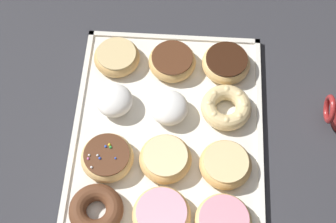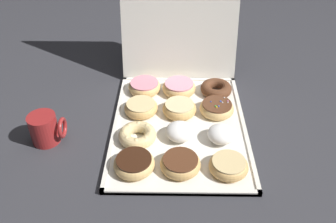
{
  "view_description": "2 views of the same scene",
  "coord_description": "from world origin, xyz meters",
  "px_view_note": "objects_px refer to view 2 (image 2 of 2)",
  "views": [
    {
      "loc": [
        -0.03,
        0.48,
        1.01
      ],
      "look_at": [
        0.0,
        -0.04,
        0.05
      ],
      "focal_mm": 54.62,
      "sensor_mm": 36.0,
      "label": 1
    },
    {
      "loc": [
        -0.02,
        -0.85,
        0.72
      ],
      "look_at": [
        -0.04,
        0.04,
        0.03
      ],
      "focal_mm": 37.86,
      "sensor_mm": 36.0,
      "label": 2
    }
  ],
  "objects_px": {
    "pink_frosted_donut_10": "(180,87)",
    "powdered_filled_donut_4": "(179,131)",
    "glazed_ring_donut_2": "(229,165)",
    "powdered_filled_donut_5": "(221,134)",
    "glazed_ring_donut_6": "(141,107)",
    "pink_frosted_donut_9": "(145,86)",
    "cruller_donut_3": "(137,135)",
    "chocolate_frosted_donut_1": "(182,163)",
    "glazed_ring_donut_7": "(179,108)",
    "donut_box": "(179,126)",
    "chocolate_frosted_donut_0": "(134,163)",
    "chocolate_cake_ring_donut_11": "(216,89)",
    "sprinkle_donut_8": "(217,108)",
    "coffee_mug": "(45,128)"
  },
  "relations": [
    {
      "from": "chocolate_frosted_donut_1",
      "to": "cruller_donut_3",
      "type": "bearing_deg",
      "value": 138.62
    },
    {
      "from": "chocolate_cake_ring_donut_11",
      "to": "glazed_ring_donut_6",
      "type": "bearing_deg",
      "value": -156.04
    },
    {
      "from": "cruller_donut_3",
      "to": "pink_frosted_donut_10",
      "type": "relative_size",
      "value": 0.96
    },
    {
      "from": "glazed_ring_donut_2",
      "to": "coffee_mug",
      "type": "bearing_deg",
      "value": 166.91
    },
    {
      "from": "glazed_ring_donut_2",
      "to": "sprinkle_donut_8",
      "type": "bearing_deg",
      "value": 91.77
    },
    {
      "from": "chocolate_frosted_donut_0",
      "to": "glazed_ring_donut_6",
      "type": "relative_size",
      "value": 1.02
    },
    {
      "from": "glazed_ring_donut_7",
      "to": "sprinkle_donut_8",
      "type": "height_order",
      "value": "sprinkle_donut_8"
    },
    {
      "from": "glazed_ring_donut_6",
      "to": "chocolate_cake_ring_donut_11",
      "type": "distance_m",
      "value": 0.28
    },
    {
      "from": "glazed_ring_donut_7",
      "to": "chocolate_cake_ring_donut_11",
      "type": "distance_m",
      "value": 0.18
    },
    {
      "from": "chocolate_frosted_donut_1",
      "to": "chocolate_cake_ring_donut_11",
      "type": "xyz_separation_m",
      "value": [
        0.13,
        0.36,
        -0.0
      ]
    },
    {
      "from": "cruller_donut_3",
      "to": "powdered_filled_donut_5",
      "type": "relative_size",
      "value": 1.38
    },
    {
      "from": "chocolate_frosted_donut_0",
      "to": "powdered_filled_donut_4",
      "type": "xyz_separation_m",
      "value": [
        0.12,
        0.13,
        0.0
      ]
    },
    {
      "from": "donut_box",
      "to": "powdered_filled_donut_5",
      "type": "bearing_deg",
      "value": -28.93
    },
    {
      "from": "pink_frosted_donut_9",
      "to": "cruller_donut_3",
      "type": "bearing_deg",
      "value": -90.89
    },
    {
      "from": "powdered_filled_donut_4",
      "to": "sprinkle_donut_8",
      "type": "height_order",
      "value": "powdered_filled_donut_4"
    },
    {
      "from": "glazed_ring_donut_6",
      "to": "powdered_filled_donut_5",
      "type": "bearing_deg",
      "value": -28.62
    },
    {
      "from": "glazed_ring_donut_2",
      "to": "glazed_ring_donut_7",
      "type": "distance_m",
      "value": 0.28
    },
    {
      "from": "donut_box",
      "to": "cruller_donut_3",
      "type": "height_order",
      "value": "cruller_donut_3"
    },
    {
      "from": "glazed_ring_donut_2",
      "to": "cruller_donut_3",
      "type": "bearing_deg",
      "value": 155.01
    },
    {
      "from": "chocolate_frosted_donut_0",
      "to": "cruller_donut_3",
      "type": "distance_m",
      "value": 0.12
    },
    {
      "from": "chocolate_frosted_donut_0",
      "to": "glazed_ring_donut_2",
      "type": "xyz_separation_m",
      "value": [
        0.25,
        -0.0,
        -0.0
      ]
    },
    {
      "from": "chocolate_frosted_donut_0",
      "to": "sprinkle_donut_8",
      "type": "distance_m",
      "value": 0.35
    },
    {
      "from": "glazed_ring_donut_2",
      "to": "powdered_filled_donut_4",
      "type": "height_order",
      "value": "powdered_filled_donut_4"
    },
    {
      "from": "glazed_ring_donut_7",
      "to": "sprinkle_donut_8",
      "type": "bearing_deg",
      "value": 2.17
    },
    {
      "from": "pink_frosted_donut_9",
      "to": "glazed_ring_donut_6",
      "type": "bearing_deg",
      "value": -91.63
    },
    {
      "from": "glazed_ring_donut_7",
      "to": "pink_frosted_donut_10",
      "type": "height_order",
      "value": "pink_frosted_donut_10"
    },
    {
      "from": "chocolate_frosted_donut_0",
      "to": "glazed_ring_donut_7",
      "type": "relative_size",
      "value": 1.01
    },
    {
      "from": "cruller_donut_3",
      "to": "pink_frosted_donut_9",
      "type": "xyz_separation_m",
      "value": [
        0.0,
        0.26,
        0.0
      ]
    },
    {
      "from": "glazed_ring_donut_2",
      "to": "powdered_filled_donut_5",
      "type": "height_order",
      "value": "powdered_filled_donut_5"
    },
    {
      "from": "donut_box",
      "to": "chocolate_frosted_donut_0",
      "type": "relative_size",
      "value": 4.81
    },
    {
      "from": "cruller_donut_3",
      "to": "chocolate_cake_ring_donut_11",
      "type": "xyz_separation_m",
      "value": [
        0.26,
        0.25,
        -0.0
      ]
    },
    {
      "from": "powdered_filled_donut_4",
      "to": "glazed_ring_donut_7",
      "type": "height_order",
      "value": "powdered_filled_donut_4"
    },
    {
      "from": "glazed_ring_donut_6",
      "to": "chocolate_cake_ring_donut_11",
      "type": "xyz_separation_m",
      "value": [
        0.26,
        0.11,
        -0.0
      ]
    },
    {
      "from": "chocolate_cake_ring_donut_11",
      "to": "powdered_filled_donut_5",
      "type": "bearing_deg",
      "value": -92.0
    },
    {
      "from": "cruller_donut_3",
      "to": "powdered_filled_donut_5",
      "type": "bearing_deg",
      "value": 0.25
    },
    {
      "from": "chocolate_frosted_donut_0",
      "to": "sprinkle_donut_8",
      "type": "bearing_deg",
      "value": 45.72
    },
    {
      "from": "glazed_ring_donut_7",
      "to": "pink_frosted_donut_9",
      "type": "distance_m",
      "value": 0.17
    },
    {
      "from": "pink_frosted_donut_10",
      "to": "chocolate_cake_ring_donut_11",
      "type": "xyz_separation_m",
      "value": [
        0.13,
        -0.0,
        -0.0
      ]
    },
    {
      "from": "chocolate_frosted_donut_1",
      "to": "pink_frosted_donut_10",
      "type": "bearing_deg",
      "value": 90.27
    },
    {
      "from": "chocolate_frosted_donut_1",
      "to": "pink_frosted_donut_10",
      "type": "xyz_separation_m",
      "value": [
        -0.0,
        0.37,
        0.0
      ]
    },
    {
      "from": "glazed_ring_donut_7",
      "to": "pink_frosted_donut_10",
      "type": "bearing_deg",
      "value": 88.79
    },
    {
      "from": "donut_box",
      "to": "sprinkle_donut_8",
      "type": "xyz_separation_m",
      "value": [
        0.12,
        0.07,
        0.02
      ]
    },
    {
      "from": "chocolate_frosted_donut_1",
      "to": "pink_frosted_donut_9",
      "type": "height_order",
      "value": "same"
    },
    {
      "from": "glazed_ring_donut_6",
      "to": "pink_frosted_donut_9",
      "type": "bearing_deg",
      "value": 88.37
    },
    {
      "from": "powdered_filled_donut_4",
      "to": "glazed_ring_donut_7",
      "type": "distance_m",
      "value": 0.12
    },
    {
      "from": "pink_frosted_donut_9",
      "to": "chocolate_cake_ring_donut_11",
      "type": "bearing_deg",
      "value": -1.73
    },
    {
      "from": "glazed_ring_donut_6",
      "to": "chocolate_frosted_donut_0",
      "type": "bearing_deg",
      "value": -89.86
    },
    {
      "from": "sprinkle_donut_8",
      "to": "powdered_filled_donut_5",
      "type": "bearing_deg",
      "value": -89.94
    },
    {
      "from": "pink_frosted_donut_10",
      "to": "powdered_filled_donut_4",
      "type": "bearing_deg",
      "value": -90.98
    },
    {
      "from": "chocolate_frosted_donut_1",
      "to": "glazed_ring_donut_7",
      "type": "bearing_deg",
      "value": 90.99
    }
  ]
}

